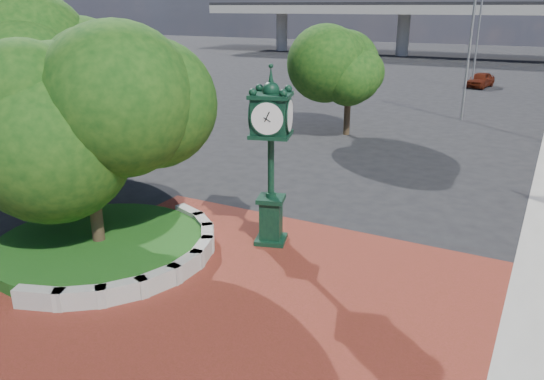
{
  "coord_description": "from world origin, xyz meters",
  "views": [
    {
      "loc": [
        6.36,
        -10.23,
        6.96
      ],
      "look_at": [
        0.04,
        1.5,
        2.33
      ],
      "focal_mm": 35.0,
      "sensor_mm": 36.0,
      "label": 1
    }
  ],
  "objects": [
    {
      "name": "planter_wall",
      "position": [
        -2.71,
        -0.0,
        0.27
      ],
      "size": [
        2.96,
        6.77,
        0.54
      ],
      "color": "#9E9B93",
      "rests_on": "ground"
    },
    {
      "name": "grass_bed",
      "position": [
        -5.0,
        0.0,
        0.2
      ],
      "size": [
        6.1,
        6.1,
        0.4
      ],
      "primitive_type": "cylinder",
      "color": "#154814",
      "rests_on": "ground"
    },
    {
      "name": "ground",
      "position": [
        0.0,
        0.0,
        0.0
      ],
      "size": [
        200.0,
        200.0,
        0.0
      ],
      "primitive_type": "plane",
      "color": "black",
      "rests_on": "ground"
    },
    {
      "name": "street_lamp_far",
      "position": [
        -0.34,
        40.37,
        5.52
      ],
      "size": [
        2.11,
        0.29,
        9.41
      ],
      "color": "slate",
      "rests_on": "ground"
    },
    {
      "name": "plaza",
      "position": [
        0.0,
        -1.0,
        0.02
      ],
      "size": [
        12.0,
        12.0,
        0.04
      ],
      "primitive_type": "cube",
      "color": "maroon",
      "rests_on": "ground"
    },
    {
      "name": "tree_planter",
      "position": [
        -5.0,
        0.0,
        3.72
      ],
      "size": [
        5.2,
        5.2,
        6.33
      ],
      "color": "#38281C",
      "rests_on": "ground"
    },
    {
      "name": "tree_street",
      "position": [
        -4.0,
        18.0,
        3.24
      ],
      "size": [
        4.4,
        4.4,
        5.45
      ],
      "color": "#38281C",
      "rests_on": "ground"
    },
    {
      "name": "post_clock",
      "position": [
        -0.8,
        3.0,
        2.95
      ],
      "size": [
        1.35,
        1.35,
        5.37
      ],
      "color": "black",
      "rests_on": "ground"
    },
    {
      "name": "tree_northwest",
      "position": [
        -13.0,
        5.0,
        4.12
      ],
      "size": [
        5.6,
        5.6,
        6.93
      ],
      "color": "#38281C",
      "rests_on": "ground"
    },
    {
      "name": "overpass",
      "position": [
        -0.22,
        70.0,
        6.54
      ],
      "size": [
        90.0,
        12.0,
        7.5
      ],
      "color": "#9E9B93",
      "rests_on": "ground"
    },
    {
      "name": "street_lamp_near",
      "position": [
        1.3,
        25.42,
        5.21
      ],
      "size": [
        1.97,
        0.63,
        8.88
      ],
      "color": "slate",
      "rests_on": "ground"
    },
    {
      "name": "parked_car",
      "position": [
        -0.01,
        41.34,
        0.67
      ],
      "size": [
        2.31,
        4.16,
        1.34
      ],
      "primitive_type": "imported",
      "rotation": [
        0.0,
        0.0,
        -0.19
      ],
      "color": "#561B0C",
      "rests_on": "ground"
    }
  ]
}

